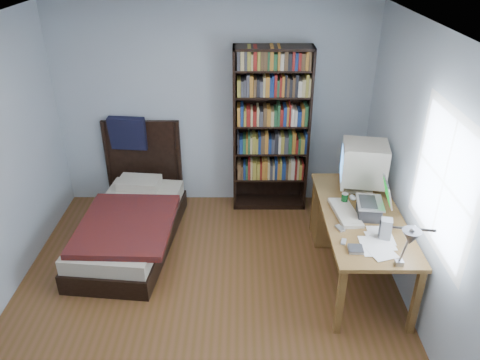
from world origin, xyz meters
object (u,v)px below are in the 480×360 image
Objects in this scene: keyboard at (345,213)px; soda_can at (344,199)px; speaker at (386,229)px; bookshelf at (271,131)px; desk at (349,214)px; bed at (131,220)px; crt_monitor at (363,164)px; desk_lamp at (410,240)px; laptop at (371,207)px.

soda_can reaches higher than keyboard.
speaker is at bearing -62.48° from keyboard.
soda_can is at bearing 127.16° from speaker.
speaker is 0.10× the size of bookshelf.
desk is 0.84× the size of bookshelf.
bed is (-2.41, 0.13, -0.16)m from desk.
bookshelf is (-0.90, 0.90, -0.01)m from crt_monitor.
desk_lamp is at bearing -84.38° from soda_can.
bookshelf is at bearing 26.27° from bed.
keyboard is (-0.16, 1.17, -0.52)m from desk_lamp.
bed is at bearing -153.73° from bookshelf.
laptop is 0.36m from speaker.
crt_monitor is 2.71× the size of speaker.
soda_can is (-0.21, 0.23, -0.05)m from laptop.
keyboard is at bearing 138.75° from speaker.
desk_lamp reaches higher than bed.
soda_can is (-0.25, 0.58, -0.04)m from speaker.
desk_lamp is at bearing -89.44° from keyboard.
desk_lamp is 3.45× the size of speaker.
laptop is 0.19× the size of bookshelf.
desk_lamp reaches higher than keyboard.
crt_monitor is 1.27m from bookshelf.
crt_monitor is 0.92m from speaker.
desk_lamp is 3.16m from bed.
speaker is at bearing -63.00° from bookshelf.
bed reaches higher than speaker.
bookshelf is 1.94m from bed.
laptop reaches higher than keyboard.
crt_monitor is at bearing 86.88° from desk_lamp.
bookshelf reaches higher than bed.
bookshelf is (-0.92, 1.80, 0.19)m from speaker.
desk_lamp is 0.33× the size of bookshelf.
bookshelf is 1.00× the size of bed.
desk is 3.31× the size of keyboard.
keyboard is 0.48m from speaker.
desk_lamp is at bearing -93.59° from laptop.
desk is at bearing 110.96° from speaker.
keyboard is at bearing -15.33° from bed.
bookshelf is at bearing 118.81° from soda_can.
desk_lamp is at bearing -90.28° from desk.
speaker is (0.10, -0.88, 0.41)m from desk.
desk is 14.42× the size of soda_can.
speaker is 2.77m from bed.
soda_can is at bearing 95.62° from desk_lamp.
speaker is 2.03m from bookshelf.
laptop is (-0.02, -0.54, -0.19)m from crt_monitor.
laptop is 3.29× the size of soda_can.
desk_lamp reaches higher than desk.
crt_monitor reaches higher than soda_can.
crt_monitor is at bearing 56.75° from keyboard.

